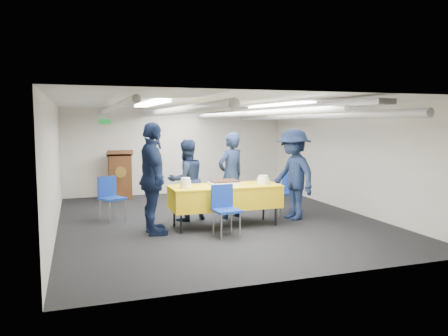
{
  "coord_description": "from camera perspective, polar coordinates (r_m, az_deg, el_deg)",
  "views": [
    {
      "loc": [
        -2.62,
        -8.14,
        1.93
      ],
      "look_at": [
        0.07,
        -0.2,
        1.05
      ],
      "focal_mm": 35.0,
      "sensor_mm": 36.0,
      "label": 1
    }
  ],
  "objects": [
    {
      "name": "ground",
      "position": [
        8.77,
        -0.89,
        -6.73
      ],
      "size": [
        7.0,
        7.0,
        0.0
      ],
      "primitive_type": "plane",
      "color": "black",
      "rests_on": "ground"
    },
    {
      "name": "chair_left",
      "position": [
        8.85,
        -14.65,
        -3.3
      ],
      "size": [
        0.57,
        0.57,
        0.87
      ],
      "color": "gray",
      "rests_on": "ground"
    },
    {
      "name": "plate_stack_right",
      "position": [
        8.29,
        5.16,
        -1.56
      ],
      "size": [
        0.23,
        0.23,
        0.16
      ],
      "color": "white",
      "rests_on": "serving_table"
    },
    {
      "name": "podium",
      "position": [
        11.31,
        -13.44,
        -0.85
      ],
      "size": [
        0.62,
        0.53,
        1.25
      ],
      "color": "#5E3217",
      "rests_on": "ground"
    },
    {
      "name": "chair_near",
      "position": [
        7.45,
        0.07,
        -4.83
      ],
      "size": [
        0.46,
        0.46,
        0.87
      ],
      "color": "gray",
      "rests_on": "ground"
    },
    {
      "name": "chair_right",
      "position": [
        9.27,
        7.86,
        -2.74
      ],
      "size": [
        0.48,
        0.48,
        0.87
      ],
      "color": "gray",
      "rests_on": "ground"
    },
    {
      "name": "sailor_d",
      "position": [
        8.76,
        9.03,
        -0.84
      ],
      "size": [
        0.83,
        1.25,
        1.8
      ],
      "primitive_type": "imported",
      "rotation": [
        0.0,
        0.0,
        -1.42
      ],
      "color": "black",
      "rests_on": "ground"
    },
    {
      "name": "sailor_b",
      "position": [
        8.61,
        -4.95,
        -1.59
      ],
      "size": [
        0.9,
        0.78,
        1.6
      ],
      "primitive_type": "imported",
      "rotation": [
        0.0,
        0.0,
        3.39
      ],
      "color": "black",
      "rests_on": "ground"
    },
    {
      "name": "sailor_a",
      "position": [
        8.77,
        0.9,
        -0.98
      ],
      "size": [
        0.74,
        0.63,
        1.73
      ],
      "primitive_type": "imported",
      "rotation": [
        0.0,
        0.0,
        3.54
      ],
      "color": "black",
      "rests_on": "ground"
    },
    {
      "name": "serving_table",
      "position": [
        8.11,
        0.15,
        -3.74
      ],
      "size": [
        2.05,
        0.8,
        0.77
      ],
      "color": "black",
      "rests_on": "ground"
    },
    {
      "name": "plate_stack_left",
      "position": [
        7.8,
        -5.04,
        -1.97
      ],
      "size": [
        0.2,
        0.2,
        0.18
      ],
      "color": "white",
      "rests_on": "serving_table"
    },
    {
      "name": "sailor_c",
      "position": [
        7.57,
        -9.28,
        -1.4
      ],
      "size": [
        0.49,
        1.14,
        1.94
      ],
      "primitive_type": "imported",
      "rotation": [
        0.0,
        0.0,
        1.58
      ],
      "color": "black",
      "rests_on": "ground"
    },
    {
      "name": "sheet_cake",
      "position": [
        8.12,
        0.06,
        -1.91
      ],
      "size": [
        0.53,
        0.41,
        0.09
      ],
      "color": "white",
      "rests_on": "serving_table"
    },
    {
      "name": "room_shell",
      "position": [
        8.97,
        -1.14,
        5.24
      ],
      "size": [
        6.0,
        7.0,
        2.3
      ],
      "color": "silver",
      "rests_on": "ground"
    }
  ]
}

